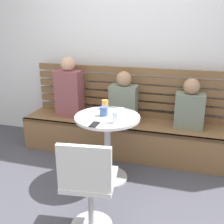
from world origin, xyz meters
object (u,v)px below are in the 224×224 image
at_px(booth_bench, 125,137).
at_px(cup_water_clear, 115,117).
at_px(white_chair, 88,184).
at_px(cup_mug_blue, 104,111).
at_px(person_child_middle, 190,107).
at_px(person_child_left, 124,100).
at_px(cup_tumbler_orange, 105,104).
at_px(phone_on_table, 95,124).
at_px(person_adult, 69,90).
at_px(cafe_table, 107,136).
at_px(cup_glass_short, 121,112).

height_order(booth_bench, cup_water_clear, cup_water_clear).
height_order(white_chair, cup_mug_blue, white_chair).
bearing_deg(person_child_middle, person_child_left, -179.64).
bearing_deg(person_child_middle, cup_water_clear, -129.01).
height_order(white_chair, cup_tumbler_orange, white_chair).
relative_size(person_child_left, person_child_middle, 1.07).
distance_m(cup_water_clear, phone_on_table, 0.21).
bearing_deg(cup_mug_blue, person_child_middle, 38.61).
bearing_deg(white_chair, person_child_middle, 64.42).
relative_size(cup_tumbler_orange, cup_water_clear, 0.91).
bearing_deg(white_chair, person_adult, 119.41).
xyz_separation_m(white_chair, person_adult, (-0.85, 1.50, 0.34)).
bearing_deg(cafe_table, cup_mug_blue, 171.81).
relative_size(booth_bench, person_child_middle, 4.46).
bearing_deg(phone_on_table, person_child_middle, -130.81).
xyz_separation_m(person_child_middle, cup_mug_blue, (-0.86, -0.68, 0.08)).
height_order(person_child_left, cup_mug_blue, person_child_left).
relative_size(booth_bench, cup_water_clear, 24.55).
distance_m(person_adult, person_child_left, 0.76).
height_order(cup_mug_blue, cup_water_clear, cup_water_clear).
distance_m(booth_bench, cup_mug_blue, 0.86).
height_order(booth_bench, person_child_left, person_child_left).
bearing_deg(cafe_table, person_child_left, 89.69).
distance_m(person_child_left, cup_mug_blue, 0.68).
xyz_separation_m(cafe_table, person_child_middle, (0.82, 0.69, 0.19)).
bearing_deg(person_child_middle, white_chair, -115.58).
relative_size(person_child_left, cup_mug_blue, 6.82).
height_order(booth_bench, person_child_middle, person_child_middle).
relative_size(cup_mug_blue, cup_water_clear, 0.86).
xyz_separation_m(person_child_left, cup_mug_blue, (-0.04, -0.68, 0.06)).
bearing_deg(phone_on_table, booth_bench, -93.81).
height_order(person_adult, cup_tumbler_orange, person_adult).
xyz_separation_m(cafe_table, phone_on_table, (-0.04, -0.26, 0.23)).
distance_m(person_child_middle, cup_mug_blue, 1.10).
distance_m(person_adult, cup_mug_blue, 0.98).
distance_m(person_child_middle, cup_water_clear, 1.09).
distance_m(booth_bench, white_chair, 1.48).
distance_m(person_child_left, phone_on_table, 0.95).
relative_size(person_adult, cup_mug_blue, 8.41).
height_order(booth_bench, cafe_table, cafe_table).
xyz_separation_m(person_adult, cup_mug_blue, (0.71, -0.68, -0.01)).
bearing_deg(cup_water_clear, person_child_left, 98.62).
height_order(person_child_left, phone_on_table, person_child_left).
distance_m(person_child_middle, cup_glass_short, 0.94).
distance_m(white_chair, phone_on_table, 0.63).
relative_size(white_chair, phone_on_table, 6.07).
distance_m(white_chair, person_child_left, 1.52).
bearing_deg(cafe_table, cup_water_clear, -49.95).
bearing_deg(cup_mug_blue, booth_bench, 83.20).
bearing_deg(person_child_left, cup_glass_short, -78.62).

